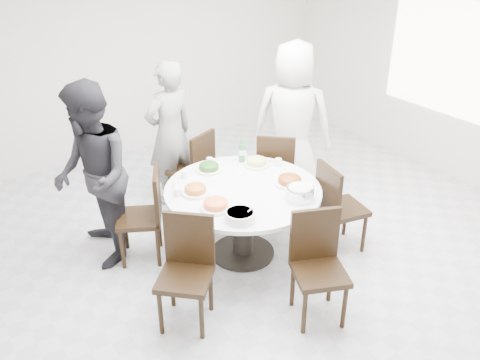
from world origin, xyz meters
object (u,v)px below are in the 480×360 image
chair_sw (185,276)px  beverage_bottle (242,150)px  chair_n (190,169)px  chair_s (320,271)px  chair_nw (139,216)px  dining_table (243,222)px  soup_bowl (240,216)px  chair_se (343,207)px  rice_bowl (300,193)px  diner_left (92,177)px  chair_ne (276,169)px  diner_right (292,122)px  diner_middle (170,134)px

chair_sw → beverage_bottle: (1.26, 1.06, 0.40)m
chair_n → beverage_bottle: bearing=90.6°
chair_n → chair_s: bearing=65.4°
chair_nw → chair_s: size_ratio=1.00×
chair_s → dining_table: bearing=113.8°
soup_bowl → beverage_bottle: beverage_bottle is taller
chair_sw → dining_table: bearing=73.4°
dining_table → chair_se: 1.01m
beverage_bottle → chair_n: bearing=114.6°
rice_bowl → diner_left: bearing=142.0°
chair_ne → diner_left: bearing=37.3°
chair_sw → soup_bowl: chair_sw is taller
chair_s → rice_bowl: (0.30, 0.65, 0.33)m
diner_right → diner_left: size_ratio=1.04×
beverage_bottle → chair_se: bearing=-59.2°
dining_table → rice_bowl: bearing=-54.4°
diner_left → rice_bowl: bearing=61.7°
chair_ne → chair_sw: (-1.79, -1.15, 0.00)m
chair_ne → soup_bowl: 1.63m
chair_nw → rice_bowl: size_ratio=3.65×
chair_se → diner_middle: bearing=38.6°
chair_ne → chair_s: (-0.84, -1.71, 0.00)m
diner_right → beverage_bottle: 0.89m
chair_nw → chair_sw: size_ratio=1.00×
rice_bowl → chair_nw: bearing=141.0°
chair_n → rice_bowl: (0.28, -1.60, 0.33)m
chair_sw → diner_left: (-0.26, 1.29, 0.42)m
diner_left → beverage_bottle: size_ratio=7.15×
chair_nw → chair_ne: bearing=120.5°
diner_left → rice_bowl: diner_left is taller
chair_ne → diner_middle: diner_middle is taller
soup_bowl → beverage_bottle: bearing=55.4°
diner_right → beverage_bottle: diner_right is taller
dining_table → soup_bowl: (-0.33, -0.45, 0.41)m
rice_bowl → beverage_bottle: size_ratio=1.03×
chair_ne → chair_nw: 1.73m
chair_sw → beverage_bottle: 1.70m
diner_middle → rice_bowl: diner_middle is taller
diner_left → chair_s: bearing=43.2°
rice_bowl → beverage_bottle: 0.97m
chair_se → diner_left: bearing=71.4°
diner_middle → diner_left: diner_left is taller
diner_middle → rice_bowl: size_ratio=6.52×
chair_ne → chair_se: size_ratio=1.00×
soup_bowl → rice_bowl: bearing=0.1°
diner_right → diner_middle: bearing=17.0°
chair_ne → chair_n: (-0.82, 0.54, 0.00)m
chair_ne → chair_nw: (-1.73, -0.09, 0.00)m
diner_left → beverage_bottle: diner_left is taller
chair_sw → soup_bowl: bearing=52.0°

